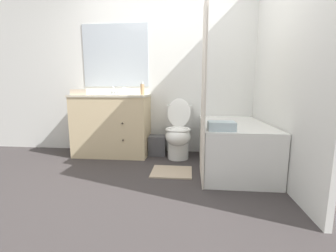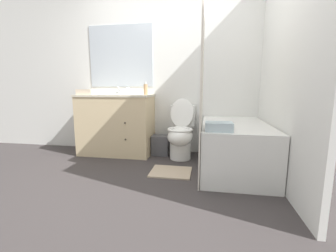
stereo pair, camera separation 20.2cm
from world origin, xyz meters
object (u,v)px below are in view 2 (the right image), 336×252
sink_faucet (120,92)px  hand_towel_folded (86,92)px  vanity_cabinet (117,124)px  soap_dispenser (146,89)px  toilet (181,133)px  bath_mat (171,172)px  wastebasket (161,145)px  bath_towel_folded (219,127)px  bathtub (234,146)px  tissue_box (128,92)px

sink_faucet → hand_towel_folded: size_ratio=0.60×
vanity_cabinet → soap_dispenser: 0.70m
toilet → bath_mat: size_ratio=1.78×
toilet → sink_faucet: bearing=166.0°
wastebasket → bath_mat: 0.77m
bath_towel_folded → bathtub: bearing=67.0°
sink_faucet → wastebasket: sink_faucet is taller
vanity_cabinet → tissue_box: 0.52m
bathtub → bath_mat: bathtub is taller
vanity_cabinet → wastebasket: (0.67, 0.04, -0.31)m
bathtub → bath_mat: bearing=-161.1°
sink_faucet → soap_dispenser: 0.51m
bathtub → hand_towel_folded: size_ratio=5.74×
vanity_cabinet → sink_faucet: (-0.00, 0.18, 0.48)m
vanity_cabinet → bath_towel_folded: 1.74m
bathtub → tissue_box: size_ratio=11.36×
wastebasket → hand_towel_folded: bearing=-170.5°
wastebasket → hand_towel_folded: size_ratio=1.23×
hand_towel_folded → bath_mat: 1.70m
soap_dispenser → tissue_box: bearing=170.3°
soap_dispenser → bath_mat: bearing=-54.0°
toilet → bath_mat: toilet is taller
soap_dispenser → bath_mat: soap_dispenser is taller
vanity_cabinet → bath_towel_folded: bearing=-32.3°
vanity_cabinet → hand_towel_folded: 0.63m
bathtub → hand_towel_folded: 2.19m
toilet → hand_towel_folded: (-1.37, -0.07, 0.58)m
soap_dispenser → hand_towel_folded: bearing=-171.7°
toilet → soap_dispenser: soap_dispenser is taller
hand_towel_folded → bath_mat: (1.33, -0.53, -0.93)m
tissue_box → bathtub: bearing=-16.6°
bathtub → soap_dispenser: (-1.22, 0.40, 0.69)m
bathtub → bath_towel_folded: bearing=-113.0°
toilet → bath_towel_folded: bearing=-60.9°
hand_towel_folded → bath_towel_folded: size_ratio=0.88×
toilet → wastebasket: 0.40m
wastebasket → bath_towel_folded: bath_towel_folded is taller
sink_faucet → soap_dispenser: soap_dispenser is taller
tissue_box → hand_towel_folded: size_ratio=0.51×
tissue_box → soap_dispenser: size_ratio=0.66×
tissue_box → bath_towel_folded: 1.64m
bathtub → vanity_cabinet: bearing=166.3°
soap_dispenser → bath_mat: size_ratio=0.38×
bath_mat → hand_towel_folded: bearing=158.3°
sink_faucet → tissue_box: (0.18, -0.14, 0.01)m
vanity_cabinet → sink_faucet: 0.51m
bathtub → hand_towel_folded: hand_towel_folded is taller
toilet → tissue_box: 1.00m
tissue_box → bath_mat: bearing=-42.7°
vanity_cabinet → bath_mat: bearing=-35.2°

